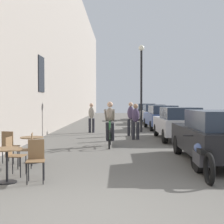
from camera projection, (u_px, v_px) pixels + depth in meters
name	position (u px, v px, depth m)	size (l,w,h in m)	color
ground_plane	(85.00, 218.00, 4.52)	(88.00, 88.00, 0.00)	#5B5954
building_facade_left	(52.00, 28.00, 18.38)	(0.54, 68.00, 12.12)	gray
cafe_table_near	(7.00, 158.00, 6.51)	(0.64, 0.64, 0.72)	black
cafe_chair_near_toward_street	(36.00, 157.00, 6.58)	(0.44, 0.44, 0.89)	black
cafe_chair_near_toward_wall	(13.00, 153.00, 7.13)	(0.41, 0.41, 0.89)	black
cafe_table_mid	(32.00, 144.00, 8.66)	(0.64, 0.64, 0.72)	black
cafe_chair_mid_toward_street	(28.00, 148.00, 8.02)	(0.45, 0.45, 0.89)	black
cafe_chair_mid_toward_wall	(9.00, 145.00, 8.59)	(0.44, 0.44, 0.89)	black
cyclist_on_bicycle	(110.00, 125.00, 11.92)	(0.52, 1.76, 1.74)	black
pedestrian_near	(136.00, 119.00, 13.98)	(0.37, 0.28, 1.62)	#26262D
pedestrian_mid	(131.00, 117.00, 15.62)	(0.37, 0.29, 1.69)	#26262D
pedestrian_far	(92.00, 116.00, 17.20)	(0.35, 0.26, 1.63)	#26262D
street_lamp	(141.00, 77.00, 17.53)	(0.32, 0.32, 4.90)	black
parked_car_nearest	(216.00, 135.00, 8.66)	(1.75, 4.12, 1.47)	black
parked_car_second	(178.00, 123.00, 13.99)	(1.77, 4.13, 1.46)	#B7B7BC
parked_car_third	(161.00, 117.00, 19.39)	(1.89, 4.24, 1.49)	#384C84
parked_car_fourth	(153.00, 114.00, 24.78)	(1.84, 4.24, 1.50)	#B7B7BC
parked_car_fifth	(146.00, 111.00, 30.04)	(1.89, 4.38, 1.55)	black
parked_motorcycle	(201.00, 158.00, 7.12)	(0.62, 2.15, 0.92)	black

